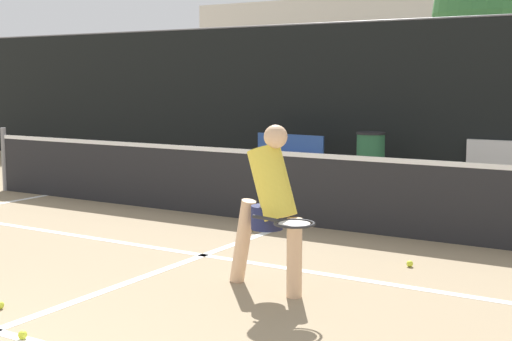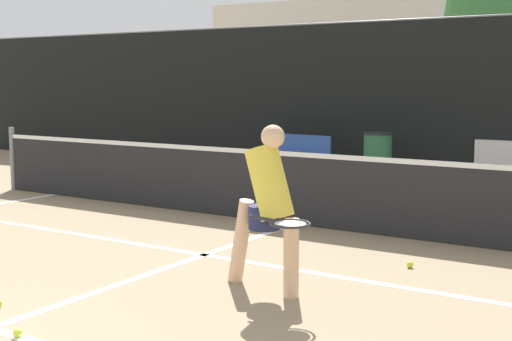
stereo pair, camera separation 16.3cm
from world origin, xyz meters
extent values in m
cube|color=white|center=(0.00, 4.59, 0.00)|extent=(8.25, 0.10, 0.01)
cube|color=white|center=(0.00, 4.21, 0.00)|extent=(0.10, 4.65, 0.01)
cylinder|color=slate|center=(-5.50, 6.53, 0.53)|extent=(0.09, 0.09, 1.07)
cube|color=#232326|center=(0.00, 6.53, 0.47)|extent=(11.00, 0.02, 0.95)
cube|color=white|center=(0.00, 6.53, 0.92)|extent=(11.00, 0.03, 0.06)
cube|color=black|center=(0.00, 11.07, 1.46)|extent=(24.00, 0.06, 2.92)
cylinder|color=slate|center=(0.00, 11.07, 2.94)|extent=(24.00, 0.04, 0.04)
cylinder|color=#DBAD84|center=(1.53, 3.80, 0.35)|extent=(0.13, 0.13, 0.69)
cylinder|color=#DBAD84|center=(0.92, 3.93, 0.40)|extent=(0.31, 0.19, 0.80)
cylinder|color=#1E234C|center=(1.21, 3.87, 0.66)|extent=(0.28, 0.28, 0.21)
cylinder|color=yellow|center=(1.27, 3.85, 0.98)|extent=(0.49, 0.34, 0.71)
sphere|color=#DBAD84|center=(1.31, 3.85, 1.38)|extent=(0.21, 0.21, 0.21)
cylinder|color=#262628|center=(1.36, 3.60, 0.71)|extent=(0.30, 0.09, 0.03)
torus|color=#262628|center=(1.67, 3.54, 0.71)|extent=(0.40, 0.40, 0.02)
cylinder|color=beige|center=(1.67, 3.54, 0.71)|extent=(0.31, 0.31, 0.01)
sphere|color=#D1E033|center=(-0.21, 5.91, 0.03)|extent=(0.07, 0.07, 0.07)
sphere|color=#D1E033|center=(2.05, 5.29, 0.03)|extent=(0.07, 0.07, 0.07)
sphere|color=#D1E033|center=(-0.39, 2.26, 0.03)|extent=(0.07, 0.07, 0.07)
sphere|color=#D1E033|center=(0.32, 1.88, 0.03)|extent=(0.07, 0.07, 0.07)
cube|color=#2D519E|center=(-1.99, 9.98, 0.44)|extent=(1.51, 0.52, 0.04)
cube|color=#2D519E|center=(-1.97, 10.16, 0.65)|extent=(1.47, 0.20, 0.42)
cube|color=#333338|center=(-2.58, 10.05, 0.22)|extent=(0.06, 0.32, 0.44)
cube|color=#333338|center=(-1.41, 9.92, 0.22)|extent=(0.06, 0.32, 0.44)
cylinder|color=#28603D|center=(-0.35, 10.14, 0.46)|extent=(0.49, 0.49, 0.93)
cylinder|color=black|center=(-0.35, 10.14, 0.95)|extent=(0.51, 0.51, 0.04)
cylinder|color=brown|center=(-0.69, 19.27, 1.34)|extent=(0.28, 0.28, 2.68)
sphere|color=#38753D|center=(-0.69, 19.27, 3.71)|extent=(2.95, 2.95, 2.95)
camera|label=1|loc=(4.35, -1.49, 1.87)|focal=50.00mm
camera|label=2|loc=(4.49, -1.41, 1.87)|focal=50.00mm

